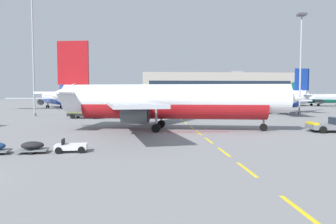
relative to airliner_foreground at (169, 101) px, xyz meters
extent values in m
plane|color=slate|center=(25.49, 15.50, -3.95)|extent=(400.00, 400.00, 0.00)
cube|color=yellow|center=(3.49, -29.50, -3.95)|extent=(0.24, 4.00, 0.01)
cube|color=yellow|center=(3.49, -22.25, -3.95)|extent=(0.24, 4.00, 0.01)
cube|color=yellow|center=(3.49, -16.22, -3.95)|extent=(0.24, 4.00, 0.01)
cube|color=yellow|center=(3.49, -9.72, -3.95)|extent=(0.24, 4.00, 0.01)
cube|color=yellow|center=(3.49, -3.55, -3.95)|extent=(0.24, 4.00, 0.01)
cube|color=yellow|center=(3.49, 2.95, -3.95)|extent=(0.24, 4.00, 0.01)
cube|color=yellow|center=(3.49, 10.34, -3.95)|extent=(0.24, 4.00, 0.01)
cube|color=yellow|center=(3.49, 16.86, -3.95)|extent=(0.24, 4.00, 0.01)
cube|color=yellow|center=(3.49, 22.84, -3.95)|extent=(0.24, 4.00, 0.01)
cube|color=yellow|center=(3.49, 30.02, -3.95)|extent=(0.24, 4.00, 0.01)
cube|color=yellow|center=(3.49, 36.09, -3.95)|extent=(0.24, 4.00, 0.01)
cube|color=yellow|center=(3.49, 42.36, -3.95)|extent=(0.24, 4.00, 0.01)
cube|color=yellow|center=(3.49, 49.85, -3.95)|extent=(0.24, 4.00, 0.01)
cube|color=yellow|center=(3.49, 56.59, -3.95)|extent=(0.24, 4.00, 0.01)
cube|color=yellow|center=(3.49, 62.38, -3.95)|extent=(0.24, 4.00, 0.01)
cube|color=#B21414|center=(3.49, -2.50, -3.95)|extent=(8.00, 0.40, 0.01)
cylinder|color=white|center=(0.58, -0.10, 0.35)|extent=(30.31, 8.85, 3.80)
cylinder|color=maroon|center=(0.58, -0.10, -0.69)|extent=(24.74, 7.60, 3.50)
cone|color=white|center=(15.41, -2.65, 0.35)|extent=(4.08, 4.26, 3.72)
cone|color=white|center=(-14.95, 2.57, 0.83)|extent=(4.69, 3.90, 3.23)
cube|color=#192333|center=(14.37, -2.47, 1.02)|extent=(2.06, 3.08, 0.60)
cube|color=maroon|center=(-13.22, 2.28, 5.25)|extent=(4.40, 1.10, 6.00)
cube|color=white|center=(-13.37, 5.55, 1.11)|extent=(4.24, 6.85, 0.24)
cube|color=white|center=(-14.45, -0.76, 1.11)|extent=(4.24, 6.85, 0.24)
cube|color=#B7BCC6|center=(-1.90, 8.95, -0.12)|extent=(12.45, 17.19, 0.36)
cube|color=#B7BCC6|center=(-4.78, -7.80, -0.12)|extent=(7.55, 17.56, 0.36)
cylinder|color=#4C4F54|center=(-2.56, 6.02, -1.57)|extent=(3.51, 2.61, 2.10)
cylinder|color=black|center=(-0.98, 5.75, -1.57)|extent=(0.42, 1.78, 1.79)
cylinder|color=#4C4F54|center=(-4.42, -4.82, -1.57)|extent=(3.51, 2.61, 2.10)
cylinder|color=black|center=(-2.85, -5.09, -1.57)|extent=(0.42, 1.78, 1.79)
cylinder|color=gray|center=(12.30, -2.12, -2.12)|extent=(0.28, 0.28, 2.67)
cylinder|color=black|center=(12.30, -2.12, -3.45)|extent=(1.02, 0.44, 0.99)
cylinder|color=gray|center=(-0.95, 2.80, -2.09)|extent=(0.28, 0.28, 2.61)
cylinder|color=black|center=(-0.89, 3.15, -3.40)|extent=(1.14, 0.53, 1.10)
cylinder|color=black|center=(-1.01, 2.46, -3.40)|extent=(1.14, 0.53, 1.10)
cylinder|color=gray|center=(-1.84, -2.32, -2.09)|extent=(0.28, 0.28, 2.61)
cylinder|color=black|center=(-1.78, -1.98, -3.40)|extent=(1.14, 0.53, 1.10)
cylinder|color=black|center=(-1.90, -2.67, -3.40)|extent=(1.14, 0.53, 1.10)
cube|color=slate|center=(20.88, -3.59, -3.25)|extent=(6.23, 3.33, 0.60)
cube|color=yellow|center=(18.25, -3.35, -2.83)|extent=(0.93, 2.57, 0.24)
cylinder|color=black|center=(18.84, -4.81, -3.50)|extent=(0.93, 0.48, 0.90)
cylinder|color=black|center=(19.09, -2.03, -3.50)|extent=(0.93, 0.48, 0.90)
cylinder|color=silver|center=(23.90, 33.44, 0.06)|extent=(28.23, 8.60, 3.54)
cylinder|color=navy|center=(23.90, 33.44, -0.92)|extent=(23.05, 7.37, 3.26)
cone|color=silver|center=(10.11, 30.88, 0.06)|extent=(3.84, 4.01, 3.47)
cone|color=silver|center=(38.34, 36.11, 0.50)|extent=(4.40, 3.67, 3.01)
cube|color=#192333|center=(11.07, 31.06, 0.68)|extent=(1.95, 2.88, 0.56)
cube|color=navy|center=(36.74, 35.82, 4.63)|extent=(4.09, 1.08, 5.59)
cube|color=silver|center=(37.92, 33.00, 0.77)|extent=(4.02, 6.41, 0.22)
cube|color=silver|center=(36.83, 38.87, 0.77)|extent=(4.02, 6.41, 0.22)
cube|color=#B7BCC6|center=(28.99, 26.32, -0.38)|extent=(6.84, 16.34, 0.34)
cube|color=#B7BCC6|center=(26.10, 41.90, -0.38)|extent=(11.76, 15.97, 0.34)
cylinder|color=#4C4F54|center=(28.62, 29.10, -1.74)|extent=(3.29, 2.47, 1.96)
cylinder|color=black|center=(27.15, 28.83, -1.74)|extent=(0.41, 1.66, 1.66)
cylinder|color=#4C4F54|center=(26.75, 39.18, -1.74)|extent=(3.29, 2.47, 1.96)
cylinder|color=black|center=(25.28, 38.91, -1.74)|extent=(0.41, 1.66, 1.66)
cylinder|color=gray|center=(13.00, 31.41, -2.25)|extent=(0.26, 0.26, 2.48)
cylinder|color=black|center=(13.00, 31.41, -3.49)|extent=(0.95, 0.42, 0.92)
cylinder|color=gray|center=(26.18, 31.39, -2.22)|extent=(0.26, 0.26, 2.43)
cylinder|color=black|center=(26.24, 31.07, -3.44)|extent=(1.07, 0.51, 1.03)
cylinder|color=black|center=(26.12, 31.72, -3.44)|extent=(1.07, 0.51, 1.03)
cylinder|color=gray|center=(25.30, 36.16, -2.22)|extent=(0.26, 0.26, 2.43)
cylinder|color=black|center=(25.36, 35.84, -3.44)|extent=(1.07, 0.51, 1.03)
cylinder|color=black|center=(25.24, 36.48, -3.44)|extent=(1.07, 0.51, 1.03)
cylinder|color=white|center=(-35.59, 68.88, -0.15)|extent=(15.23, 25.17, 3.36)
cylinder|color=navy|center=(-35.59, 68.88, -1.07)|extent=(12.71, 20.65, 3.09)
cone|color=white|center=(-41.72, 80.69, -0.15)|extent=(4.35, 4.26, 3.29)
cone|color=white|center=(-29.18, 56.52, 0.27)|extent=(4.24, 4.61, 2.86)
cube|color=#192333|center=(-41.29, 79.87, 0.44)|extent=(2.89, 2.42, 0.53)
cube|color=navy|center=(-29.90, 57.89, 4.18)|extent=(2.07, 3.60, 5.30)
cube|color=white|center=(-32.12, 56.04, 0.52)|extent=(6.33, 5.12, 0.21)
cube|color=white|center=(-27.10, 58.65, 0.52)|extent=(6.33, 5.12, 0.21)
cube|color=#B7BCC6|center=(-40.65, 62.30, -0.57)|extent=(15.48, 6.32, 0.32)
cube|color=#B7BCC6|center=(-27.30, 69.22, -0.57)|extent=(13.40, 13.85, 0.32)
cylinder|color=#4C4F54|center=(-38.23, 63.41, -1.85)|extent=(2.95, 3.37, 1.86)
cylinder|color=black|center=(-38.88, 64.66, -1.85)|extent=(1.45, 0.82, 1.58)
cylinder|color=#4C4F54|center=(-29.60, 67.88, -1.85)|extent=(2.95, 3.37, 1.86)
cylinder|color=black|center=(-30.25, 69.14, -1.85)|extent=(1.45, 0.82, 1.58)
cylinder|color=gray|center=(-40.44, 78.22, -2.33)|extent=(0.25, 0.25, 2.36)
cylinder|color=black|center=(-40.44, 78.22, -3.51)|extent=(0.62, 0.89, 0.88)
cylinder|color=gray|center=(-36.82, 66.25, -2.31)|extent=(0.25, 0.25, 2.31)
cylinder|color=black|center=(-37.10, 66.11, -3.46)|extent=(0.72, 1.01, 0.97)
cylinder|color=black|center=(-36.55, 66.40, -3.46)|extent=(0.72, 1.01, 0.97)
cylinder|color=gray|center=(-32.74, 68.37, -2.31)|extent=(0.25, 0.25, 2.31)
cylinder|color=black|center=(-33.01, 68.23, -3.46)|extent=(0.72, 1.01, 0.97)
cylinder|color=black|center=(-32.46, 68.51, -3.46)|extent=(0.72, 1.01, 0.97)
cylinder|color=silver|center=(65.59, 78.60, -0.65)|extent=(23.23, 7.44, 2.92)
cylinder|color=#0F604C|center=(65.59, 78.60, -1.45)|extent=(18.97, 6.36, 2.68)
cone|color=silver|center=(53.74, 76.20, -0.28)|extent=(3.65, 3.07, 2.48)
cube|color=#0F604C|center=(55.06, 76.47, 3.11)|extent=(3.37, 0.94, 4.61)
cube|color=silver|center=(54.04, 78.77, -0.06)|extent=(3.38, 5.30, 0.18)
cube|color=silver|center=(55.02, 73.95, -0.06)|extent=(3.38, 5.30, 0.18)
cube|color=#B7BCC6|center=(61.31, 84.39, -1.01)|extent=(5.44, 13.43, 0.28)
cube|color=#B7BCC6|center=(63.89, 71.60, -1.01)|extent=(9.83, 13.10, 0.28)
cylinder|color=#4C4F54|center=(61.65, 82.11, -2.13)|extent=(2.73, 2.07, 1.61)
cylinder|color=black|center=(62.86, 82.35, -2.13)|extent=(0.36, 1.36, 1.37)
cylinder|color=#4C4F54|center=(63.33, 73.83, -2.13)|extent=(2.73, 2.07, 1.61)
cylinder|color=black|center=(64.53, 74.07, -2.13)|extent=(0.36, 1.36, 1.37)
cylinder|color=gray|center=(63.69, 80.25, -2.53)|extent=(0.21, 0.21, 2.00)
cylinder|color=black|center=(63.64, 80.51, -3.53)|extent=(0.88, 0.43, 0.84)
cylinder|color=black|center=(63.75, 79.99, -3.53)|extent=(0.88, 0.43, 0.84)
cylinder|color=gray|center=(64.48, 76.34, -2.53)|extent=(0.21, 0.21, 2.00)
cylinder|color=black|center=(64.43, 76.60, -3.53)|extent=(0.88, 0.43, 0.84)
cylinder|color=black|center=(64.54, 76.07, -3.53)|extent=(0.88, 0.43, 0.84)
cube|color=black|center=(-15.22, 20.90, -3.21)|extent=(7.36, 3.89, 0.60)
cube|color=#606638|center=(-12.96, 20.39, -2.36)|extent=(2.83, 2.77, 1.10)
cube|color=#192333|center=(-11.84, 20.13, -2.26)|extent=(0.48, 1.89, 0.64)
cube|color=#606638|center=(-16.17, 21.11, -1.86)|extent=(5.17, 3.39, 2.10)
cylinder|color=black|center=(-12.77, 21.57, -3.47)|extent=(1.00, 0.48, 0.96)
cylinder|color=black|center=(-13.30, 19.23, -3.47)|extent=(1.00, 0.48, 0.96)
cylinder|color=black|center=(-17.14, 22.56, -3.47)|extent=(1.00, 0.48, 0.96)
cylinder|color=black|center=(-17.67, 20.22, -3.47)|extent=(1.00, 0.48, 0.96)
cube|color=silver|center=(-9.41, -15.35, -3.49)|extent=(2.72, 1.63, 0.44)
cube|color=black|center=(-10.05, -15.40, -3.09)|extent=(0.22, 1.13, 0.56)
cylinder|color=black|center=(-8.56, -14.57, -3.67)|extent=(0.57, 0.23, 0.56)
cylinder|color=black|center=(-8.44, -15.96, -3.67)|extent=(0.57, 0.23, 0.56)
cylinder|color=black|center=(-10.38, -14.73, -3.67)|extent=(0.57, 0.23, 0.56)
cylinder|color=black|center=(-10.25, -16.13, -3.67)|extent=(0.57, 0.23, 0.56)
cube|color=slate|center=(-12.49, -15.63, -3.67)|extent=(2.53, 1.71, 0.12)
ellipsoid|color=black|center=(-12.49, -15.63, -3.29)|extent=(1.93, 1.36, 0.64)
cylinder|color=black|center=(-12.56, -14.96, -3.73)|extent=(0.45, 0.18, 0.44)
cylinder|color=black|center=(-12.43, -16.30, -3.73)|extent=(0.45, 0.18, 0.44)
cylinder|color=slate|center=(-27.78, 28.30, -3.65)|extent=(0.70, 0.70, 0.60)
cylinder|color=#9EA0A5|center=(-27.78, 28.30, 9.18)|extent=(0.36, 0.36, 26.27)
cylinder|color=slate|center=(32.84, 29.02, -3.65)|extent=(0.70, 0.70, 0.60)
cylinder|color=#9EA0A5|center=(32.84, 29.02, 7.53)|extent=(0.36, 0.36, 22.96)
cube|color=#3F3F44|center=(32.84, 29.02, 19.26)|extent=(1.80, 1.80, 0.50)
cube|color=#9E998E|center=(32.83, 120.53, 3.69)|extent=(75.88, 25.71, 15.29)
cube|color=#192333|center=(32.83, 107.61, 4.46)|extent=(69.81, 0.12, 5.50)
cube|color=gray|center=(44.21, 120.53, 12.14)|extent=(6.00, 5.00, 1.60)
camera|label=1|loc=(-2.97, -41.87, 1.00)|focal=33.24mm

